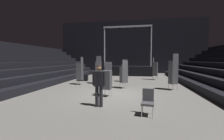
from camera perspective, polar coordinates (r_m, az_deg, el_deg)
name	(u,v)px	position (r m, az deg, el deg)	size (l,w,h in m)	color
ground_plane	(113,95)	(8.79, 0.32, -9.53)	(22.00, 30.00, 0.10)	slate
arena_end_wall	(130,47)	(23.56, 6.71, 8.73)	(22.00, 0.30, 8.00)	black
bleacher_bank_left	(8,62)	(13.37, -34.92, 2.36)	(6.00, 24.00, 3.60)	black
stage_riser	(128,70)	(19.72, 5.95, 0.08)	(6.21, 2.68, 6.14)	black
man_with_tie	(99,83)	(6.35, -5.02, -4.97)	(0.57, 0.24, 1.78)	black
chair_stack_front_left	(80,71)	(12.28, -12.13, -0.32)	(0.45, 0.45, 2.22)	#B2B5BA
chair_stack_front_right	(124,74)	(10.49, 4.49, -1.64)	(0.61, 0.61, 1.96)	#B2B5BA
chair_stack_mid_left	(155,69)	(15.51, 16.10, 0.46)	(0.54, 0.54, 2.22)	#B2B5BA
chair_stack_mid_right	(107,79)	(8.14, -1.89, -3.51)	(0.48, 0.48, 1.88)	#B2B5BA
chair_stack_mid_centre	(124,70)	(13.66, 4.69, -0.19)	(0.48, 0.48, 2.05)	#B2B5BA
chair_stack_rear_left	(98,70)	(12.44, -5.16, 0.00)	(0.48, 0.48, 2.31)	#B2B5BA
chair_stack_rear_right	(173,72)	(10.65, 22.26, -0.69)	(0.59, 0.59, 2.39)	#B2B5BA
equipment_road_case	(83,78)	(14.55, -10.94, -2.93)	(0.90, 0.60, 0.57)	black
loose_chair_near_man	(148,101)	(5.62, 13.45, -11.23)	(0.49, 0.49, 0.95)	#B2B5BA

